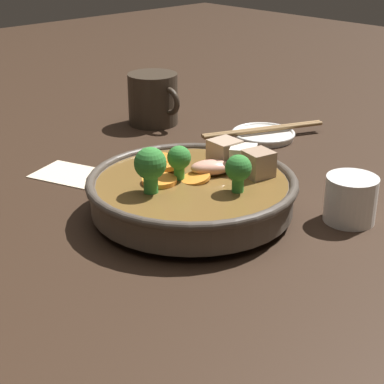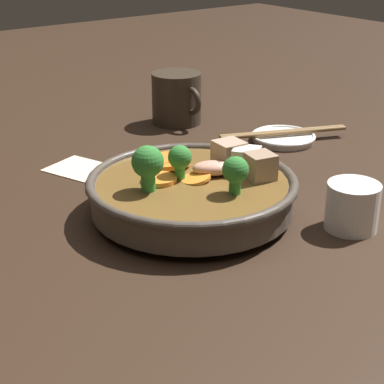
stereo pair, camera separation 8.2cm
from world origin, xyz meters
The scene contains 7 objects.
ground_plane centered at (0.00, 0.00, 0.00)m, with size 3.00×3.00×0.00m, color black.
stirfry_bowl centered at (0.00, 0.00, 0.04)m, with size 0.27×0.27×0.11m.
side_saucer centered at (-0.14, 0.30, 0.01)m, with size 0.11×0.11×0.01m.
tea_cup centered at (0.15, 0.13, 0.03)m, with size 0.07×0.07×0.06m.
dark_mug centered at (-0.33, 0.22, 0.05)m, with size 0.12×0.09×0.09m.
napkin centered at (-0.22, -0.04, 0.00)m, with size 0.13×0.11×0.00m.
chopsticks_pair centered at (-0.14, 0.30, 0.02)m, with size 0.10×0.21×0.01m.
Camera 1 is at (0.54, -0.52, 0.36)m, focal length 60.00 mm.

